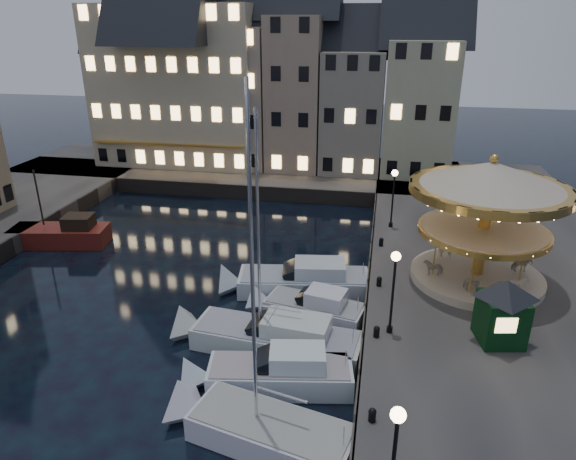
% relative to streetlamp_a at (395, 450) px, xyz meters
% --- Properties ---
extents(ground, '(160.00, 160.00, 0.00)m').
position_rel_streetlamp_a_xyz_m(ground, '(-7.20, 9.00, -4.02)').
color(ground, black).
rests_on(ground, ground).
extents(quay_east, '(16.00, 56.00, 1.30)m').
position_rel_streetlamp_a_xyz_m(quay_east, '(6.80, 15.00, -3.37)').
color(quay_east, '#474442').
rests_on(quay_east, ground).
extents(quay_north, '(44.00, 12.00, 1.30)m').
position_rel_streetlamp_a_xyz_m(quay_north, '(-15.20, 37.00, -3.37)').
color(quay_north, '#474442').
rests_on(quay_north, ground).
extents(quaywall_e, '(0.15, 44.00, 1.30)m').
position_rel_streetlamp_a_xyz_m(quaywall_e, '(-1.20, 15.00, -3.37)').
color(quaywall_e, '#47423A').
rests_on(quaywall_e, ground).
extents(quaywall_n, '(48.00, 0.15, 1.30)m').
position_rel_streetlamp_a_xyz_m(quaywall_n, '(-13.20, 31.00, -3.37)').
color(quaywall_n, '#47423A').
rests_on(quaywall_n, ground).
extents(streetlamp_a, '(0.44, 0.44, 4.17)m').
position_rel_streetlamp_a_xyz_m(streetlamp_a, '(0.00, 0.00, 0.00)').
color(streetlamp_a, black).
rests_on(streetlamp_a, quay_east).
extents(streetlamp_b, '(0.44, 0.44, 4.17)m').
position_rel_streetlamp_a_xyz_m(streetlamp_b, '(0.00, 10.00, 0.00)').
color(streetlamp_b, black).
rests_on(streetlamp_b, quay_east).
extents(streetlamp_c, '(0.44, 0.44, 4.17)m').
position_rel_streetlamp_a_xyz_m(streetlamp_c, '(0.00, 23.50, 0.00)').
color(streetlamp_c, black).
rests_on(streetlamp_c, quay_east).
extents(bollard_a, '(0.30, 0.30, 0.57)m').
position_rel_streetlamp_a_xyz_m(bollard_a, '(-0.60, 4.00, -2.41)').
color(bollard_a, black).
rests_on(bollard_a, quay_east).
extents(bollard_b, '(0.30, 0.30, 0.57)m').
position_rel_streetlamp_a_xyz_m(bollard_b, '(-0.60, 9.50, -2.41)').
color(bollard_b, black).
rests_on(bollard_b, quay_east).
extents(bollard_c, '(0.30, 0.30, 0.57)m').
position_rel_streetlamp_a_xyz_m(bollard_c, '(-0.60, 14.50, -2.41)').
color(bollard_c, black).
rests_on(bollard_c, quay_east).
extents(bollard_d, '(0.30, 0.30, 0.57)m').
position_rel_streetlamp_a_xyz_m(bollard_d, '(-0.60, 20.00, -2.41)').
color(bollard_d, black).
rests_on(bollard_d, quay_east).
extents(townhouse_na, '(5.50, 8.00, 12.80)m').
position_rel_streetlamp_a_xyz_m(townhouse_na, '(-26.70, 39.00, 3.76)').
color(townhouse_na, gray).
rests_on(townhouse_na, quay_north).
extents(townhouse_nb, '(6.16, 8.00, 13.80)m').
position_rel_streetlamp_a_xyz_m(townhouse_nb, '(-21.25, 39.00, 4.26)').
color(townhouse_nb, slate).
rests_on(townhouse_nb, quay_north).
extents(townhouse_nc, '(6.82, 8.00, 14.80)m').
position_rel_streetlamp_a_xyz_m(townhouse_nc, '(-15.20, 39.00, 4.76)').
color(townhouse_nc, gray).
rests_on(townhouse_nc, quay_north).
extents(townhouse_nd, '(5.50, 8.00, 15.80)m').
position_rel_streetlamp_a_xyz_m(townhouse_nd, '(-9.45, 39.00, 5.26)').
color(townhouse_nd, gray).
rests_on(townhouse_nd, quay_north).
extents(townhouse_ne, '(6.16, 8.00, 12.80)m').
position_rel_streetlamp_a_xyz_m(townhouse_ne, '(-4.00, 39.00, 3.76)').
color(townhouse_ne, gray).
rests_on(townhouse_ne, quay_north).
extents(townhouse_nf, '(6.82, 8.00, 13.80)m').
position_rel_streetlamp_a_xyz_m(townhouse_nf, '(2.05, 39.00, 4.26)').
color(townhouse_nf, '#A8AA86').
rests_on(townhouse_nf, quay_north).
extents(hotel_corner, '(17.60, 9.00, 16.80)m').
position_rel_streetlamp_a_xyz_m(hotel_corner, '(-21.20, 39.00, 5.76)').
color(hotel_corner, '#C7B895').
rests_on(hotel_corner, quay_north).
extents(motorboat_a, '(7.39, 3.92, 12.22)m').
position_rel_streetlamp_a_xyz_m(motorboat_a, '(-4.83, 3.60, -3.48)').
color(motorboat_a, silver).
rests_on(motorboat_a, ground).
extents(motorboat_b, '(7.38, 3.16, 2.15)m').
position_rel_streetlamp_a_xyz_m(motorboat_b, '(-5.03, 6.71, -3.38)').
color(motorboat_b, silver).
rests_on(motorboat_b, ground).
extents(motorboat_c, '(9.31, 3.29, 12.32)m').
position_rel_streetlamp_a_xyz_m(motorboat_c, '(-5.71, 9.42, -3.34)').
color(motorboat_c, silver).
rests_on(motorboat_c, ground).
extents(motorboat_d, '(6.32, 3.16, 2.15)m').
position_rel_streetlamp_a_xyz_m(motorboat_d, '(-4.30, 12.44, -3.38)').
color(motorboat_d, silver).
rests_on(motorboat_d, ground).
extents(motorboat_e, '(8.79, 3.72, 2.15)m').
position_rel_streetlamp_a_xyz_m(motorboat_e, '(-5.34, 15.35, -3.37)').
color(motorboat_e, silver).
rests_on(motorboat_e, ground).
extents(red_fishing_boat, '(6.98, 3.46, 5.70)m').
position_rel_streetlamp_a_xyz_m(red_fishing_boat, '(-23.01, 19.01, -3.33)').
color(red_fishing_boat, '#601B14').
rests_on(red_fishing_boat, ground).
extents(carousel, '(8.31, 8.31, 7.27)m').
position_rel_streetlamp_a_xyz_m(carousel, '(4.78, 16.20, 2.07)').
color(carousel, '#C0AE91').
rests_on(carousel, quay_east).
extents(ticket_kiosk, '(3.00, 3.00, 3.52)m').
position_rel_streetlamp_a_xyz_m(ticket_kiosk, '(4.89, 10.24, -0.63)').
color(ticket_kiosk, black).
rests_on(ticket_kiosk, quay_east).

